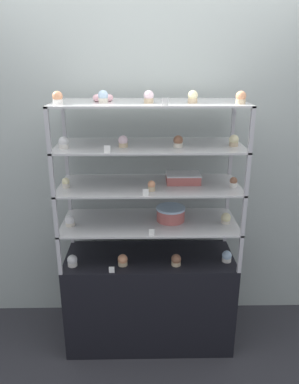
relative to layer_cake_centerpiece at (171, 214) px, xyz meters
The scene contains 33 objects.
ground_plane 1.02m from the layer_cake_centerpiece, behind, with size 20.00×20.00×0.00m, color #2D2D33.
back_wall 0.49m from the layer_cake_centerpiece, 111.56° to the left, with size 8.00×0.05×2.60m.
display_base 0.68m from the layer_cake_centerpiece, behind, with size 1.18×0.47×0.69m.
display_riser_lower 0.16m from the layer_cake_centerpiece, behind, with size 1.18×0.47×0.27m.
display_riser_middle 0.25m from the layer_cake_centerpiece, behind, with size 1.18×0.47×0.27m.
display_riser_upper 0.49m from the layer_cake_centerpiece, behind, with size 1.18×0.47×0.27m.
display_riser_top 0.75m from the layer_cake_centerpiece, behind, with size 1.18×0.47×0.27m.
layer_cake_centerpiece is the anchor object (origin of this frame).
sheet_cake_frosted 0.26m from the layer_cake_centerpiece, 10.48° to the left, with size 0.23×0.15×0.06m.
cupcake_0 0.73m from the layer_cake_centerpiece, 168.22° to the right, with size 0.07×0.07×0.08m.
cupcake_1 0.45m from the layer_cake_centerpiece, 157.36° to the right, with size 0.07×0.07×0.08m.
cupcake_2 0.31m from the layer_cake_centerpiece, 77.24° to the right, with size 0.07×0.07×0.08m.
cupcake_3 0.48m from the layer_cake_centerpiece, 14.49° to the right, with size 0.07×0.07×0.08m.
price_tag_0 0.54m from the layer_cake_centerpiece, 149.40° to the right, with size 0.04×0.00×0.04m.
cupcake_4 0.68m from the layer_cake_centerpiece, behind, with size 0.06×0.06×0.07m.
cupcake_5 0.37m from the layer_cake_centerpiece, ahead, with size 0.06×0.06×0.07m.
price_tag_1 0.27m from the layer_cake_centerpiece, 120.31° to the right, with size 0.04×0.00×0.04m.
cupcake_6 0.73m from the layer_cake_centerpiece, behind, with size 0.05×0.05×0.07m.
cupcake_7 0.32m from the layer_cake_centerpiece, 133.69° to the right, with size 0.05×0.05×0.07m.
cupcake_8 0.47m from the layer_cake_centerpiece, 10.85° to the right, with size 0.05×0.05×0.07m.
price_tag_2 0.38m from the layer_cake_centerpiece, 126.47° to the right, with size 0.04×0.00×0.04m.
cupcake_9 0.85m from the layer_cake_centerpiece, behind, with size 0.06×0.06×0.07m.
cupcake_10 0.61m from the layer_cake_centerpiece, 165.50° to the right, with size 0.06×0.06×0.07m.
cupcake_11 0.52m from the layer_cake_centerpiece, 70.48° to the right, with size 0.06×0.06×0.07m.
cupcake_12 0.64m from the layer_cake_centerpiece, 10.17° to the right, with size 0.06×0.06×0.07m.
price_tag_3 0.68m from the layer_cake_centerpiece, 149.32° to the right, with size 0.04×0.00×0.04m.
cupcake_13 1.04m from the layer_cake_centerpiece, 168.80° to the right, with size 0.06×0.06×0.07m.
cupcake_14 0.89m from the layer_cake_centerpiece, behind, with size 0.06×0.06×0.07m.
cupcake_15 0.80m from the layer_cake_centerpiece, 150.36° to the right, with size 0.06×0.06×0.07m.
cupcake_16 0.80m from the layer_cake_centerpiece, 40.89° to the right, with size 0.06×0.06×0.07m.
cupcake_17 0.88m from the layer_cake_centerpiece, 20.34° to the right, with size 0.06×0.06×0.07m.
price_tag_4 0.81m from the layer_cake_centerpiece, 104.95° to the right, with size 0.04×0.00×0.04m.
donut_glazed 0.88m from the layer_cake_centerpiece, behind, with size 0.13×0.13×0.04m.
Camera 1 is at (-0.04, -2.33, 2.00)m, focal length 35.00 mm.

